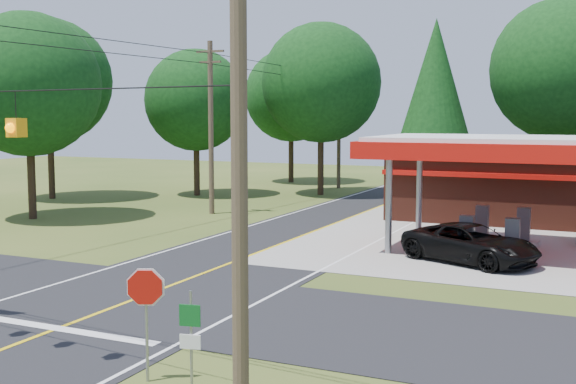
% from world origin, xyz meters
% --- Properties ---
extents(ground, '(120.00, 120.00, 0.00)m').
position_xyz_m(ground, '(0.00, 0.00, 0.00)').
color(ground, '#364A1A').
rests_on(ground, ground).
extents(main_highway, '(8.00, 120.00, 0.02)m').
position_xyz_m(main_highway, '(0.00, 0.00, 0.01)').
color(main_highway, black).
rests_on(main_highway, ground).
extents(cross_road, '(70.00, 7.00, 0.02)m').
position_xyz_m(cross_road, '(0.00, 0.00, 0.01)').
color(cross_road, black).
rests_on(cross_road, ground).
extents(lane_center_yellow, '(0.15, 110.00, 0.00)m').
position_xyz_m(lane_center_yellow, '(0.00, 0.00, 0.03)').
color(lane_center_yellow, yellow).
rests_on(lane_center_yellow, main_highway).
extents(gas_canopy, '(10.60, 7.40, 4.88)m').
position_xyz_m(gas_canopy, '(9.00, 13.00, 4.27)').
color(gas_canopy, gray).
rests_on(gas_canopy, ground).
extents(convenience_store, '(16.40, 7.55, 3.80)m').
position_xyz_m(convenience_store, '(10.00, 22.98, 1.92)').
color(convenience_store, '#582519').
rests_on(convenience_store, ground).
extents(utility_pole_near_right, '(1.80, 0.30, 11.50)m').
position_xyz_m(utility_pole_near_right, '(7.50, -7.00, 5.96)').
color(utility_pole_near_right, '#473828').
rests_on(utility_pole_near_right, ground).
extents(utility_pole_far_left, '(1.80, 0.30, 10.00)m').
position_xyz_m(utility_pole_far_left, '(-8.00, 18.00, 5.20)').
color(utility_pole_far_left, '#473828').
rests_on(utility_pole_far_left, ground).
extents(utility_pole_north, '(0.30, 0.30, 9.50)m').
position_xyz_m(utility_pole_north, '(-6.50, 35.00, 4.75)').
color(utility_pole_north, '#473828').
rests_on(utility_pole_north, ground).
extents(treeline_backdrop, '(70.27, 51.59, 13.30)m').
position_xyz_m(treeline_backdrop, '(0.82, 24.01, 7.49)').
color(treeline_backdrop, '#332316').
rests_on(treeline_backdrop, ground).
extents(suv_car, '(7.17, 7.17, 1.51)m').
position_xyz_m(suv_car, '(8.50, 10.00, 0.76)').
color(suv_car, black).
rests_on(suv_car, ground).
extents(octagonal_stop_sign, '(0.81, 0.39, 2.54)m').
position_xyz_m(octagonal_stop_sign, '(4.50, -5.75, 1.90)').
color(octagonal_stop_sign, gray).
rests_on(octagonal_stop_sign, ground).
extents(route_sign_post, '(0.45, 0.13, 2.21)m').
position_xyz_m(route_sign_post, '(5.80, -6.02, 1.32)').
color(route_sign_post, gray).
rests_on(route_sign_post, ground).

